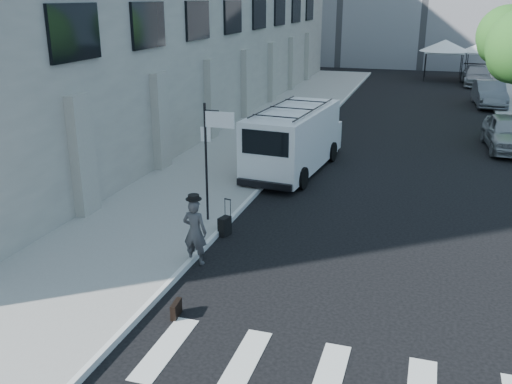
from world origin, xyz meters
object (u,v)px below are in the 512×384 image
Objects in this scene: businessman at (195,232)px; suitcase at (225,226)px; parked_car_a at (508,133)px; briefcase at (176,309)px; cargo_van at (294,139)px; parked_car_b at (490,94)px; parked_car_c at (477,76)px.

businessman is 2.01m from suitcase.
businessman is 0.38× the size of parked_car_a.
briefcase is at bearing -68.66° from suitcase.
cargo_van is at bearing 101.62° from suitcase.
businessman is 0.26× the size of cargo_van.
parked_car_b is 0.94× the size of parked_car_c.
cargo_van reaches higher than parked_car_b.
parked_car_a is (8.09, 17.19, 0.60)m from briefcase.
parked_car_a reaches higher than parked_car_c.
parked_car_b is (8.70, 25.81, -0.10)m from businessman.
parked_car_b is at bearing -89.89° from parked_car_c.
briefcase is 0.09× the size of parked_car_c.
cargo_van reaches higher than suitcase.
parked_car_b is at bearing 67.98° from briefcase.
cargo_van is 27.48m from parked_car_c.
parked_car_b reaches higher than parked_car_a.
parked_car_c is at bearing 72.22° from briefcase.
businessman reaches higher than parked_car_a.
briefcase is 29.45m from parked_car_b.
cargo_van is 1.32× the size of parked_car_c.
suitcase is (0.08, 1.92, -0.59)m from businessman.
suitcase is at bearing -105.79° from parked_car_c.
parked_car_a is (8.62, 12.78, 0.49)m from suitcase.
suitcase reaches higher than briefcase.
suitcase is 0.21× the size of parked_car_c.
businessman is at bearing -124.81° from parked_car_a.
briefcase is at bearing -109.55° from parked_car_b.
parked_car_a is 0.97× the size of parked_car_b.
briefcase is 0.42× the size of suitcase.
suitcase is at bearing -113.45° from parked_car_b.
businessman is 27.24m from parked_car_b.
businessman is 0.35× the size of parked_car_c.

